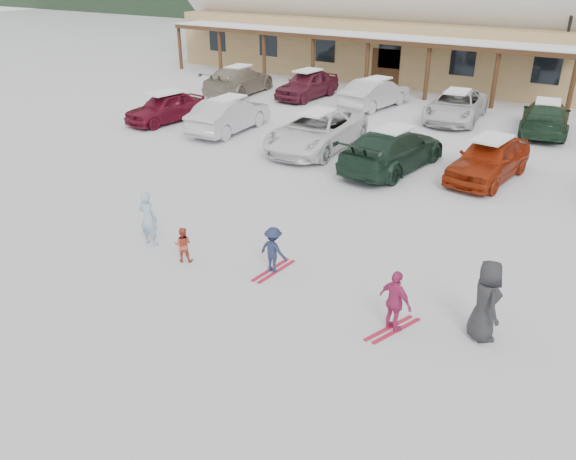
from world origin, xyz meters
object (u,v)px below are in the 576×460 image
Objects in this scene: parked_car_8 at (307,84)px; bystander_dark at (486,301)px; parked_car_3 at (392,149)px; parked_car_2 at (317,131)px; child_magenta at (395,302)px; lamp_post at (567,36)px; adult_skier at (148,219)px; parked_car_11 at (545,117)px; parked_car_9 at (375,93)px; parked_car_4 at (489,159)px; parked_car_0 at (166,107)px; parked_car_7 at (239,80)px; parked_car_1 at (229,115)px; parked_car_10 at (456,106)px; day_lodge at (392,11)px; child_navy at (273,250)px; toddler_red at (183,244)px.

bystander_dark is at bearing -46.90° from parked_car_8.
parked_car_2 is at bearing -3.62° from parked_car_3.
parked_car_3 reaches higher than child_magenta.
bystander_dark is (2.70, -23.70, -2.54)m from lamp_post.
parked_car_11 is (6.65, 17.31, -0.05)m from adult_skier.
parked_car_9 is (-1.66, 17.59, -0.01)m from adult_skier.
parked_car_11 is at bearing 92.75° from parked_car_4.
lamp_post is 1.47× the size of parked_car_0.
parked_car_0 is at bearing 90.55° from parked_car_7.
parked_car_1 reaches higher than parked_car_9.
adult_skier is 0.30× the size of parked_car_10.
day_lodge reaches higher than parked_car_11.
child_navy is 19.47m from parked_car_8.
parked_car_3 is 3.33m from parked_car_4.
parked_car_8 is at bearing 76.69° from parked_car_0.
parked_car_7 is 1.21× the size of parked_car_8.
parked_car_0 reaches higher than child_navy.
parked_car_1 is 0.86× the size of parked_car_7.
parked_car_1 is at bearing -70.74° from adult_skier.
parked_car_0 is at bearing -12.37° from child_magenta.
day_lodge is at bearing -46.62° from child_magenta.
adult_skier is at bearing -89.79° from parked_car_2.
parked_car_3 is at bearing 126.86° from parked_car_9.
parked_car_9 is (3.88, -10.37, -3.20)m from day_lodge.
parked_car_9 is at bearing -44.56° from child_magenta.
parked_car_10 reaches higher than toddler_red.
parked_car_3 is (8.49, -18.76, -3.19)m from day_lodge.
day_lodge is 5.80× the size of parked_car_10.
parked_car_9 reaches higher than child_magenta.
lamp_post is at bearing -17.41° from day_lodge.
parked_car_9 is 0.94× the size of parked_car_11.
toddler_red is 10.20m from parked_car_2.
parked_car_3 is at bearing -3.38° from bystander_dark.
lamp_post reaches higher than parked_car_7.
parked_car_1 is at bearing 117.27° from parked_car_7.
parked_car_1 reaches higher than child_navy.
parked_car_10 is 4.00m from parked_car_11.
parked_car_7 is (-9.04, 6.63, 0.02)m from parked_car_2.
child_navy is 0.27× the size of parked_car_4.
adult_skier is (5.54, -27.96, -3.19)m from day_lodge.
parked_car_7 reaches higher than parked_car_2.
toddler_red is 0.79× the size of child_navy.
parked_car_1 is 0.89× the size of parked_car_3.
parked_car_2 is 1.02× the size of parked_car_7.
parked_car_8 is at bearing -96.54° from toddler_red.
parked_car_7 is 1.18× the size of parked_car_9.
lamp_post is 16.18m from parked_car_2.
parked_car_1 is 8.45m from parked_car_9.
parked_car_8 is (-0.64, 7.75, 0.00)m from parked_car_1.
toddler_red is 0.21× the size of parked_car_8.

